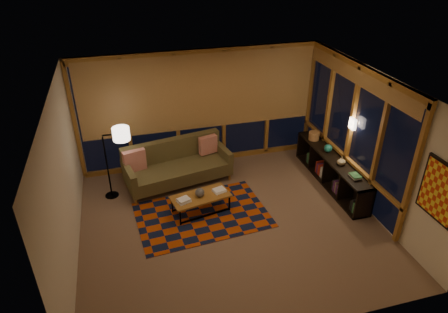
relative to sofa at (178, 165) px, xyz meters
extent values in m
cube|color=#8B6C56|center=(0.70, -1.63, -0.46)|extent=(5.50, 5.00, 0.01)
cube|color=white|center=(0.70, -1.63, 2.24)|extent=(5.50, 5.00, 0.01)
cube|color=beige|center=(0.70, 0.87, 0.89)|extent=(5.50, 0.01, 2.70)
cube|color=beige|center=(0.70, -4.13, 0.89)|extent=(5.50, 0.01, 2.70)
cube|color=beige|center=(-2.05, -1.63, 0.89)|extent=(0.01, 5.00, 2.70)
cube|color=beige|center=(3.45, -1.63, 0.89)|extent=(0.01, 5.00, 2.70)
cube|color=#AD3B0A|center=(0.24, -1.26, -0.45)|extent=(2.62, 1.86, 0.01)
sphere|color=black|center=(0.23, -1.15, 0.01)|extent=(0.24, 0.24, 0.18)
cylinder|color=#B1783E|center=(3.17, -0.01, 0.29)|extent=(0.28, 0.28, 0.18)
sphere|color=#1B6E62|center=(3.19, -0.64, 0.29)|extent=(0.21, 0.21, 0.18)
imported|color=tan|center=(3.19, -1.21, 0.29)|extent=(0.20, 0.20, 0.18)
camera|label=1|loc=(-0.99, -7.38, 4.37)|focal=32.00mm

